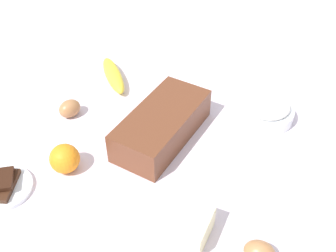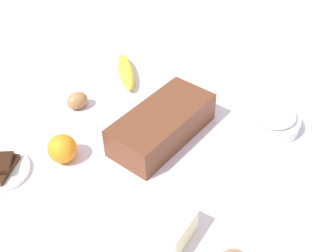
{
  "view_description": "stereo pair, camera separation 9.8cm",
  "coord_description": "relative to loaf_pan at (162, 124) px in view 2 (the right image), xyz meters",
  "views": [
    {
      "loc": [
        -0.7,
        -0.22,
        0.69
      ],
      "look_at": [
        0.0,
        0.0,
        0.04
      ],
      "focal_mm": 42.61,
      "sensor_mm": 36.0,
      "label": 1
    },
    {
      "loc": [
        -0.67,
        -0.31,
        0.69
      ],
      "look_at": [
        0.0,
        0.0,
        0.04
      ],
      "focal_mm": 42.61,
      "sensor_mm": 36.0,
      "label": 2
    }
  ],
  "objects": [
    {
      "name": "egg_beside_bowl",
      "position": [
        0.01,
        0.26,
        -0.02
      ],
      "size": [
        0.07,
        0.07,
        0.05
      ],
      "primitive_type": "ellipsoid",
      "rotation": [
        0.0,
        1.57,
        2.65
      ],
      "color": "#A67043",
      "rests_on": "ground_plane"
    },
    {
      "name": "flour_bowl",
      "position": [
        0.15,
        -0.24,
        -0.01
      ],
      "size": [
        0.14,
        0.14,
        0.07
      ],
      "color": "white",
      "rests_on": "ground_plane"
    },
    {
      "name": "banana",
      "position": [
        0.19,
        0.21,
        -0.02
      ],
      "size": [
        0.18,
        0.15,
        0.04
      ],
      "primitive_type": "ellipsoid",
      "rotation": [
        0.0,
        0.0,
        3.79
      ],
      "color": "yellow",
      "rests_on": "ground_plane"
    },
    {
      "name": "loaf_pan",
      "position": [
        0.0,
        0.0,
        0.0
      ],
      "size": [
        0.3,
        0.19,
        0.08
      ],
      "rotation": [
        0.0,
        0.0,
        -0.23
      ],
      "color": "brown",
      "rests_on": "ground_plane"
    },
    {
      "name": "ground_plane",
      "position": [
        0.0,
        -0.02,
        -0.05
      ],
      "size": [
        2.4,
        2.4,
        0.02
      ],
      "primitive_type": "cube",
      "color": "silver"
    },
    {
      "name": "butter_block",
      "position": [
        -0.25,
        -0.15,
        -0.01
      ],
      "size": [
        0.1,
        0.07,
        0.06
      ],
      "primitive_type": "cube",
      "rotation": [
        0.0,
        0.0,
        -0.12
      ],
      "color": "#F4EDB2",
      "rests_on": "ground_plane"
    },
    {
      "name": "orange_fruit",
      "position": [
        -0.17,
        0.18,
        -0.01
      ],
      "size": [
        0.07,
        0.07,
        0.07
      ],
      "primitive_type": "sphere",
      "color": "orange",
      "rests_on": "ground_plane"
    },
    {
      "name": "chocolate_plate",
      "position": [
        -0.26,
        0.28,
        -0.03
      ],
      "size": [
        0.13,
        0.13,
        0.03
      ],
      "color": "white",
      "rests_on": "ground_plane"
    }
  ]
}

